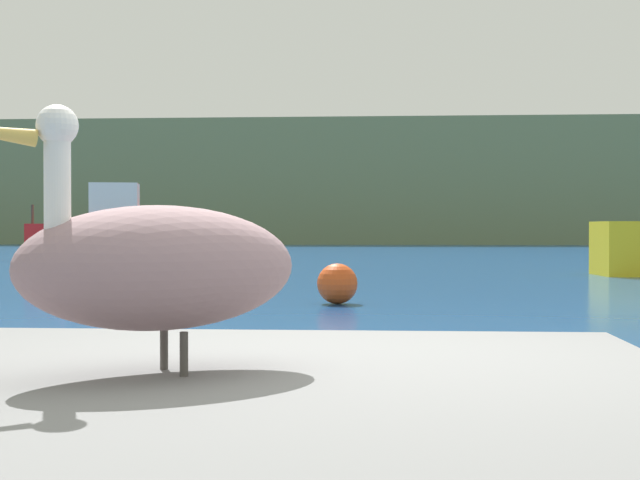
% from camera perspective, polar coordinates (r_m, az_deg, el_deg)
% --- Properties ---
extents(hillside_backdrop, '(140.00, 10.80, 8.90)m').
position_cam_1_polar(hillside_backdrop, '(69.71, 3.95, 3.44)').
color(hillside_backdrop, '#6B7A51').
rests_on(hillside_backdrop, ground).
extents(pier_dock, '(3.84, 2.93, 0.66)m').
position_cam_1_polar(pier_dock, '(3.49, -9.77, -13.44)').
color(pier_dock, slate).
rests_on(pier_dock, ground).
extents(pelican, '(1.27, 1.04, 0.94)m').
position_cam_1_polar(pelican, '(3.38, -9.98, -1.51)').
color(pelican, gray).
rests_on(pelican, pier_dock).
extents(fishing_boat_red, '(6.25, 3.08, 5.70)m').
position_cam_1_polar(fishing_boat_red, '(35.23, -12.61, 0.38)').
color(fishing_boat_red, red).
rests_on(fishing_boat_red, ground).
extents(mooring_buoy, '(0.63, 0.63, 0.63)m').
position_cam_1_polar(mooring_buoy, '(14.40, 1.07, -2.70)').
color(mooring_buoy, '#E54C19').
rests_on(mooring_buoy, ground).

